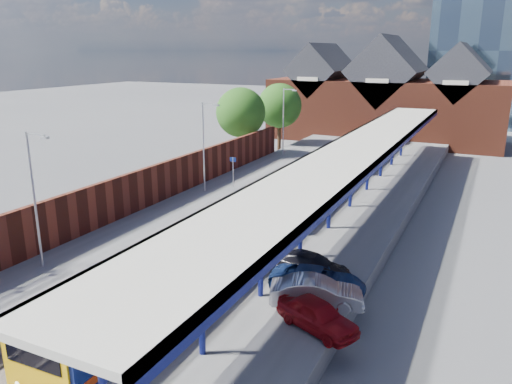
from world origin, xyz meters
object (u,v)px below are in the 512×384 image
lamp_post_c (205,141)px  lamp_post_d (285,117)px  parked_car_silver (317,293)px  parked_car_red (317,315)px  parked_car_blue (318,281)px  lamp_post_b (35,192)px  platform_sign (233,167)px  train (338,163)px  parked_car_dark (312,266)px

lamp_post_c → lamp_post_d: 16.00m
lamp_post_d → parked_car_silver: lamp_post_d is taller
parked_car_red → parked_car_blue: parked_car_red is taller
lamp_post_b → lamp_post_d: 32.00m
lamp_post_c → parked_car_blue: size_ratio=1.60×
lamp_post_c → parked_car_blue: lamp_post_c is taller
lamp_post_c → platform_sign: size_ratio=2.80×
lamp_post_c → parked_car_silver: size_ratio=1.75×
train → platform_sign: 9.93m
parked_car_blue → lamp_post_c: bearing=40.1°
parked_car_silver → parked_car_dark: bearing=4.7°
platform_sign → parked_car_blue: platform_sign is taller
parked_car_blue → lamp_post_d: bearing=18.5°
parked_car_blue → parked_car_red: bearing=-168.4°
lamp_post_d → parked_car_blue: bearing=-64.6°
parked_car_silver → platform_sign: bearing=19.6°
parked_car_red → lamp_post_c: bearing=67.6°
lamp_post_d → parked_car_silver: (13.97, -29.86, -3.33)m
parked_car_red → parked_car_dark: (-1.82, 4.44, -0.03)m
parked_car_silver → parked_car_dark: parked_car_silver is taller
lamp_post_c → train: bearing=50.4°
train → parked_car_blue: size_ratio=15.08×
lamp_post_d → parked_car_blue: size_ratio=1.60×
lamp_post_b → parked_car_dark: bearing=20.9°
parked_car_silver → lamp_post_d: bearing=6.2°
lamp_post_d → platform_sign: lamp_post_d is taller
lamp_post_b → platform_sign: bearing=85.7°
parked_car_dark → parked_car_red: bearing=-150.1°
lamp_post_d → parked_car_red: (14.59, -31.56, -3.37)m
platform_sign → lamp_post_b: bearing=-94.3°
lamp_post_c → platform_sign: lamp_post_c is taller
train → lamp_post_d: 10.60m
parked_car_red → parked_car_dark: size_ratio=0.90×
train → parked_car_silver: bearing=-75.3°
parked_car_dark → lamp_post_c: bearing=56.6°
parked_car_red → parked_car_silver: 1.81m
lamp_post_b → platform_sign: 18.20m
train → lamp_post_d: (-7.86, 6.51, 2.87)m
lamp_post_d → platform_sign: 14.25m
lamp_post_b → lamp_post_c: same height
parked_car_red → parked_car_silver: bearing=44.4°
platform_sign → parked_car_dark: (11.41, -13.13, -1.10)m
lamp_post_b → parked_car_blue: size_ratio=1.60×
lamp_post_c → platform_sign: 3.34m
train → parked_car_silver: 24.14m
train → lamp_post_c: 12.65m
platform_sign → parked_car_silver: size_ratio=0.62×
parked_car_red → train: bearing=39.5°
parked_car_dark → lamp_post_d: bearing=32.8°
lamp_post_d → parked_car_dark: size_ratio=1.73×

